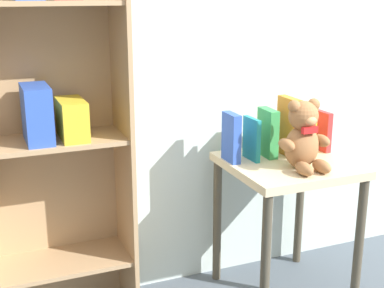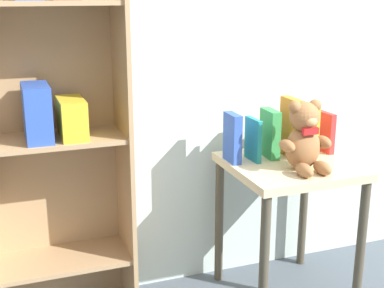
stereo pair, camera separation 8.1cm
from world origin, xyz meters
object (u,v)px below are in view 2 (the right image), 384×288
(bookshelf_side, at_px, (53,116))
(teddy_bear, at_px, (305,139))
(book_standing_teal, at_px, (253,140))
(book_standing_orange, at_px, (291,128))
(book_standing_blue, at_px, (232,138))
(book_standing_green, at_px, (270,134))
(book_standing_red, at_px, (324,132))
(book_standing_yellow, at_px, (308,130))
(display_table, at_px, (289,186))

(bookshelf_side, bearing_deg, teddy_bear, -15.91)
(book_standing_teal, bearing_deg, teddy_bear, -55.31)
(teddy_bear, xyz_separation_m, book_standing_orange, (0.05, 0.19, -0.00))
(book_standing_blue, bearing_deg, book_standing_green, 2.48)
(book_standing_orange, height_order, book_standing_red, book_standing_orange)
(teddy_bear, xyz_separation_m, book_standing_teal, (-0.14, 0.19, -0.04))
(teddy_bear, distance_m, book_standing_green, 0.22)
(book_standing_blue, height_order, book_standing_yellow, book_standing_yellow)
(teddy_bear, bearing_deg, bookshelf_side, 164.09)
(bookshelf_side, xyz_separation_m, book_standing_yellow, (1.11, -0.08, -0.13))
(book_standing_green, distance_m, book_standing_yellow, 0.19)
(bookshelf_side, distance_m, display_table, 1.04)
(book_standing_teal, bearing_deg, book_standing_yellow, -0.45)
(bookshelf_side, distance_m, teddy_bear, 1.01)
(book_standing_blue, xyz_separation_m, book_standing_red, (0.46, 0.00, -0.01))
(display_table, height_order, book_standing_yellow, book_standing_yellow)
(display_table, height_order, book_standing_blue, book_standing_blue)
(book_standing_yellow, bearing_deg, bookshelf_side, 176.36)
(display_table, bearing_deg, book_standing_teal, 148.57)
(display_table, height_order, book_standing_teal, book_standing_teal)
(book_standing_teal, xyz_separation_m, book_standing_green, (0.09, 0.02, 0.01))
(book_standing_teal, distance_m, book_standing_red, 0.37)
(book_standing_green, bearing_deg, book_standing_orange, -10.79)
(display_table, distance_m, book_standing_red, 0.32)
(bookshelf_side, height_order, book_standing_green, bookshelf_side)
(teddy_bear, height_order, book_standing_teal, teddy_bear)
(bookshelf_side, height_order, book_standing_red, bookshelf_side)
(display_table, relative_size, teddy_bear, 2.20)
(book_standing_blue, xyz_separation_m, book_standing_teal, (0.09, -0.01, -0.01))
(display_table, relative_size, book_standing_orange, 2.44)
(bookshelf_side, relative_size, book_standing_blue, 7.55)
(bookshelf_side, height_order, book_standing_yellow, bookshelf_side)
(display_table, distance_m, book_standing_blue, 0.33)
(book_standing_orange, height_order, book_standing_yellow, book_standing_orange)
(bookshelf_side, distance_m, book_standing_orange, 1.02)
(book_standing_orange, bearing_deg, book_standing_green, 167.72)
(book_standing_teal, xyz_separation_m, book_standing_yellow, (0.28, 0.01, 0.02))
(book_standing_blue, relative_size, book_standing_yellow, 0.95)
(book_standing_orange, distance_m, book_standing_yellow, 0.09)
(display_table, distance_m, book_standing_green, 0.25)
(book_standing_green, bearing_deg, bookshelf_side, 178.40)
(display_table, xyz_separation_m, book_standing_yellow, (0.14, 0.09, 0.22))
(teddy_bear, relative_size, book_standing_red, 1.58)
(teddy_bear, xyz_separation_m, book_standing_red, (0.23, 0.20, -0.04))
(book_standing_red, bearing_deg, book_standing_orange, -177.11)
(book_standing_orange, xyz_separation_m, book_standing_yellow, (0.09, 0.01, -0.02))
(display_table, distance_m, book_standing_yellow, 0.28)
(teddy_bear, xyz_separation_m, book_standing_yellow, (0.14, 0.19, -0.02))
(book_standing_teal, bearing_deg, book_standing_red, 0.69)
(book_standing_teal, relative_size, book_standing_green, 0.87)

